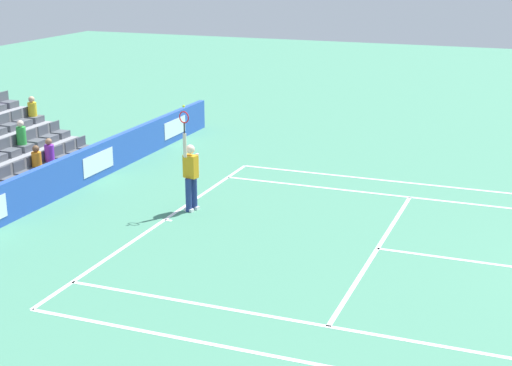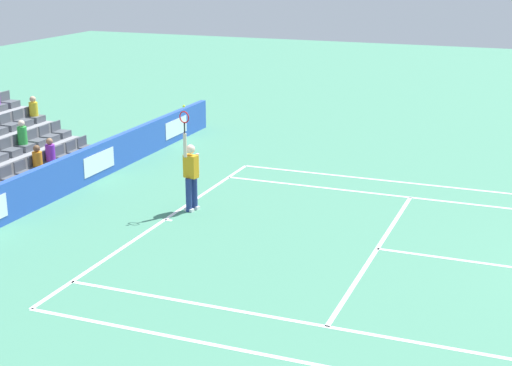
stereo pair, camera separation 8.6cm
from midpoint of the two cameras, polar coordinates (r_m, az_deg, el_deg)
line_baseline at (r=19.84m, az=-6.86°, el=-2.70°), size 10.97×0.10×0.01m
line_service at (r=18.07m, az=8.80°, el=-4.79°), size 8.23×0.10×0.01m
line_singles_sideline_left at (r=14.31m, az=6.95°, el=-10.74°), size 0.10×11.89×0.01m
line_singles_sideline_right at (r=21.82m, az=12.33°, el=-1.16°), size 0.10×11.89×0.01m
line_doubles_sideline_right at (r=23.12m, az=12.87°, el=-0.18°), size 0.10×11.89×0.01m
line_centre_mark at (r=19.80m, az=-6.61°, el=-2.74°), size 0.10×0.20×0.01m
sponsor_barrier at (r=21.55m, az=-15.44°, el=-0.15°), size 20.15×0.22×1.06m
tennis_player at (r=20.20m, az=-4.95°, el=0.65°), size 0.51×0.40×2.85m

